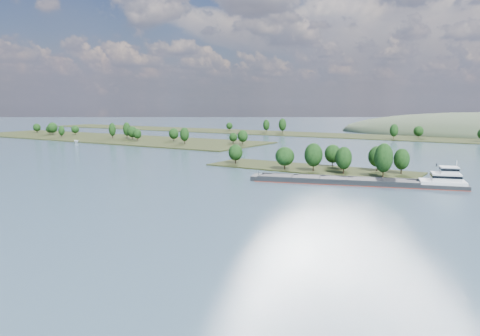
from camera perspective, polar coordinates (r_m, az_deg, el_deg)
The scene contains 6 objects.
ground at distance 171.17m, azimuth 0.43°, elevation -2.58°, with size 1800.00×1800.00×0.00m, color #354C5C.
tree_island at distance 219.04m, azimuth 10.19°, elevation 0.77°, with size 100.00×30.00×15.60m.
left_bank at distance 425.74m, azimuth -16.03°, elevation 3.60°, with size 300.00×80.00×15.47m.
back_shoreline at distance 431.49m, azimuth 21.47°, elevation 3.38°, with size 900.00×60.00×16.18m.
cargo_barge at distance 186.94m, azimuth 15.59°, elevation -1.54°, with size 80.78×32.37×11.01m.
motorboat at distance 387.09m, azimuth -19.31°, elevation 3.08°, with size 2.37×6.30×2.43m, color white.
Camera 1 is at (88.39, -23.16, 31.47)m, focal length 35.00 mm.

